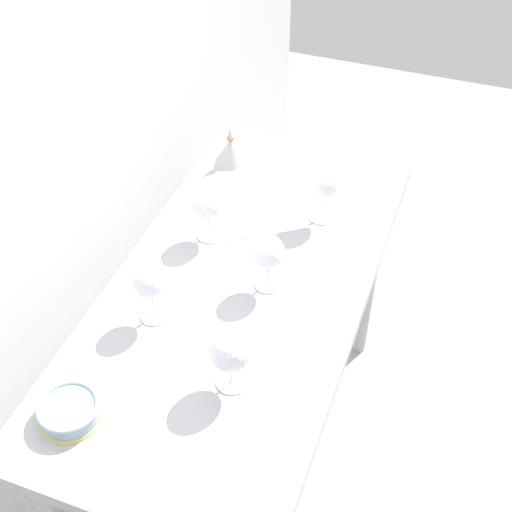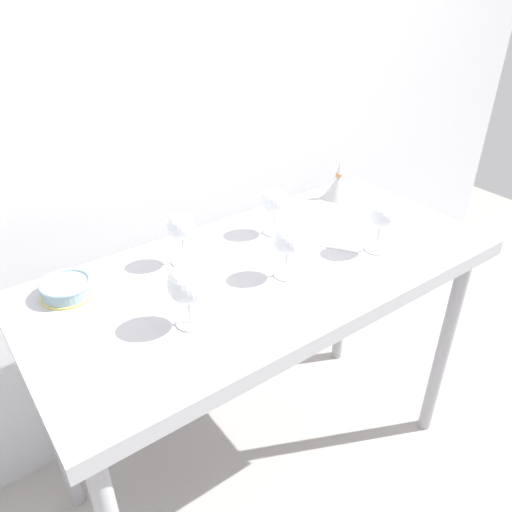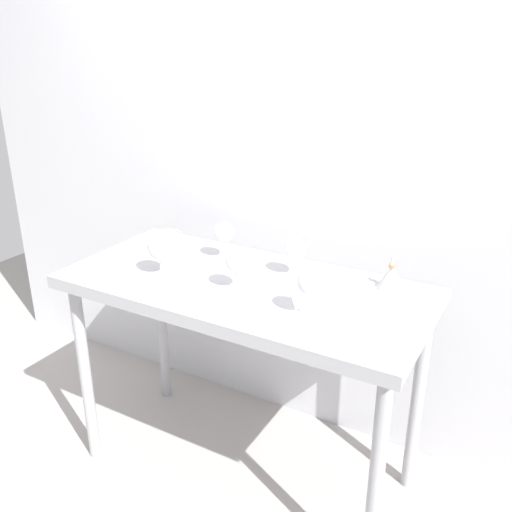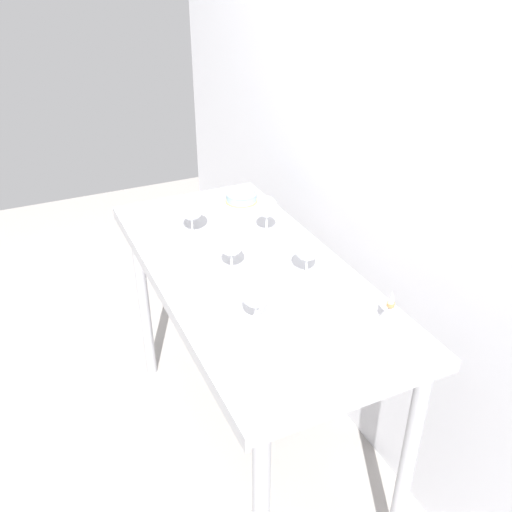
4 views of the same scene
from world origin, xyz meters
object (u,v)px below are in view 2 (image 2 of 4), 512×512
(wine_glass_near_center, at_px, (287,241))
(tasting_bowl, at_px, (66,288))
(wine_glass_far_left, at_px, (181,228))
(wine_glass_near_right, at_px, (381,215))
(decanter_funnel, at_px, (338,187))
(wine_glass_near_left, at_px, (187,285))
(tasting_sheet_upper, at_px, (326,236))
(wine_glass_far_right, at_px, (275,202))

(wine_glass_near_center, relative_size, tasting_bowl, 1.14)
(wine_glass_far_left, distance_m, wine_glass_near_right, 0.59)
(decanter_funnel, bearing_deg, wine_glass_near_left, -158.27)
(wine_glass_near_right, relative_size, tasting_bowl, 1.20)
(wine_glass_near_center, bearing_deg, tasting_sheet_upper, 21.89)
(wine_glass_near_right, bearing_deg, wine_glass_near_left, 177.57)
(wine_glass_near_right, relative_size, wine_glass_far_right, 1.07)
(wine_glass_near_right, relative_size, decanter_funnel, 1.23)
(wine_glass_near_left, height_order, wine_glass_near_center, wine_glass_near_left)
(tasting_bowl, relative_size, decanter_funnel, 1.03)
(wine_glass_near_left, height_order, tasting_sheet_upper, wine_glass_near_left)
(wine_glass_near_center, distance_m, tasting_sheet_upper, 0.29)
(decanter_funnel, bearing_deg, tasting_bowl, -178.60)
(wine_glass_far_left, xyz_separation_m, wine_glass_near_left, (-0.13, -0.26, -0.00))
(wine_glass_near_right, xyz_separation_m, tasting_sheet_upper, (-0.07, 0.15, -0.12))
(wine_glass_near_left, xyz_separation_m, wine_glass_near_right, (0.64, -0.03, 0.00))
(wine_glass_near_left, distance_m, tasting_sheet_upper, 0.60)
(wine_glass_near_center, relative_size, wine_glass_near_right, 0.95)
(wine_glass_near_left, bearing_deg, tasting_bowl, 124.76)
(wine_glass_near_left, relative_size, tasting_sheet_upper, 0.71)
(wine_glass_near_center, relative_size, tasting_sheet_upper, 0.67)
(wine_glass_far_left, xyz_separation_m, decanter_funnel, (0.69, 0.07, -0.07))
(wine_glass_far_right, bearing_deg, decanter_funnel, 12.00)
(wine_glass_near_left, relative_size, decanter_funnel, 1.23)
(wine_glass_near_right, distance_m, tasting_sheet_upper, 0.21)
(wine_glass_far_right, relative_size, tasting_sheet_upper, 0.66)
(wine_glass_near_right, height_order, tasting_bowl, wine_glass_near_right)
(wine_glass_far_left, height_order, decanter_funnel, wine_glass_far_left)
(wine_glass_near_center, distance_m, tasting_bowl, 0.61)
(tasting_bowl, bearing_deg, wine_glass_far_right, -4.39)
(wine_glass_near_left, bearing_deg, wine_glass_far_left, 63.91)
(wine_glass_near_center, xyz_separation_m, tasting_sheet_upper, (0.25, 0.10, -0.11))
(tasting_sheet_upper, relative_size, tasting_bowl, 1.69)
(tasting_sheet_upper, relative_size, decanter_funnel, 1.74)
(wine_glass_far_left, height_order, wine_glass_near_right, wine_glass_near_right)
(wine_glass_far_left, relative_size, tasting_sheet_upper, 0.69)
(wine_glass_near_left, distance_m, decanter_funnel, 0.88)
(wine_glass_far_left, height_order, wine_glass_near_center, wine_glass_far_left)
(wine_glass_near_left, distance_m, wine_glass_near_right, 0.64)
(tasting_sheet_upper, bearing_deg, wine_glass_far_left, 130.16)
(wine_glass_far_left, height_order, tasting_sheet_upper, wine_glass_far_left)
(wine_glass_far_right, distance_m, tasting_sheet_upper, 0.20)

